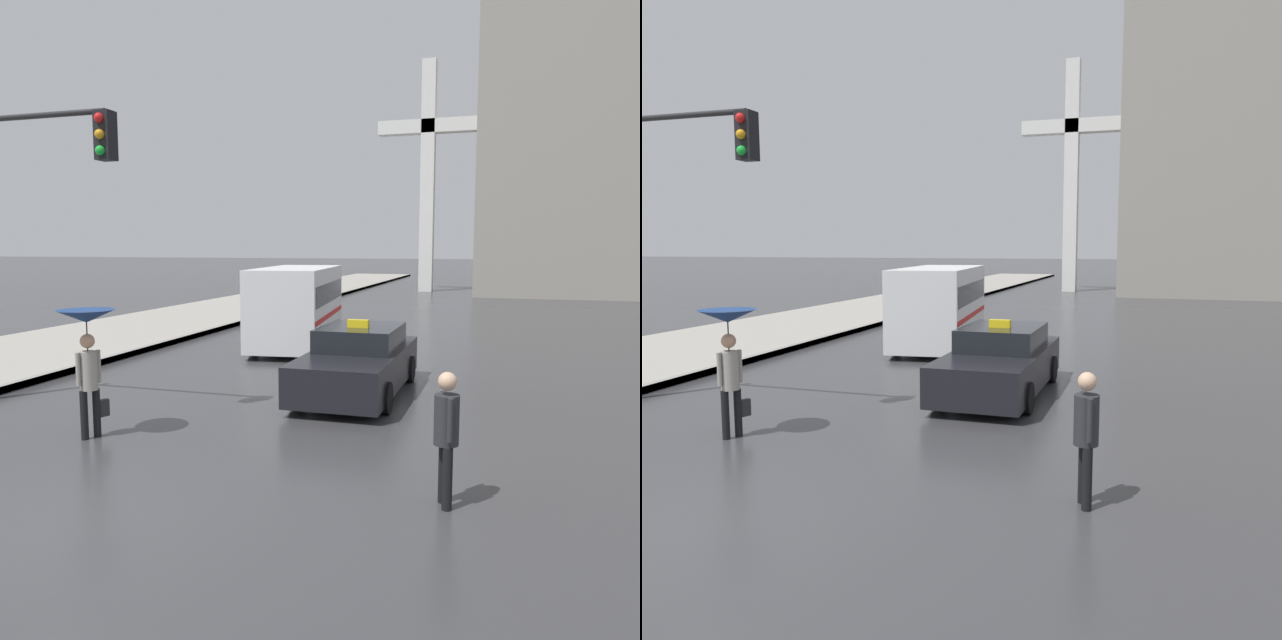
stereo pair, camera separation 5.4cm
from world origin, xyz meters
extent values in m
plane|color=#38383A|center=(0.00, 0.00, 0.00)|extent=(300.00, 300.00, 0.00)
cube|color=black|center=(1.62, 7.26, 0.55)|extent=(1.80, 4.58, 0.76)
cube|color=black|center=(1.62, 7.49, 1.16)|extent=(1.58, 2.06, 0.47)
cylinder|color=black|center=(2.48, 5.84, 0.30)|extent=(0.20, 0.60, 0.60)
cylinder|color=black|center=(0.77, 5.84, 0.30)|extent=(0.20, 0.60, 0.60)
cylinder|color=black|center=(2.48, 8.68, 0.30)|extent=(0.20, 0.60, 0.60)
cylinder|color=black|center=(0.77, 8.68, 0.30)|extent=(0.20, 0.60, 0.60)
cube|color=yellow|center=(1.62, 7.26, 1.48)|extent=(0.44, 0.16, 0.16)
cube|color=white|center=(-1.56, 12.60, 1.30)|extent=(2.64, 5.42, 2.27)
cube|color=black|center=(-1.56, 12.60, 1.70)|extent=(2.61, 5.01, 0.58)
cube|color=red|center=(-1.56, 12.60, 1.02)|extent=(2.64, 5.21, 0.14)
cylinder|color=black|center=(-0.42, 11.17, 0.32)|extent=(0.28, 0.65, 0.63)
cylinder|color=black|center=(-2.31, 10.93, 0.32)|extent=(0.28, 0.65, 0.63)
cylinder|color=black|center=(-0.82, 14.27, 0.32)|extent=(0.28, 0.65, 0.63)
cylinder|color=black|center=(-2.70, 14.03, 0.32)|extent=(0.28, 0.65, 0.63)
cylinder|color=black|center=(-1.81, 2.94, 0.39)|extent=(0.16, 0.16, 0.79)
cylinder|color=black|center=(-1.73, 3.14, 0.39)|extent=(0.16, 0.16, 0.79)
cylinder|color=gray|center=(-1.77, 3.04, 1.10)|extent=(0.36, 0.36, 0.62)
sphere|color=tan|center=(-1.77, 3.04, 1.58)|extent=(0.23, 0.23, 0.23)
cylinder|color=gray|center=(-1.84, 2.87, 1.15)|extent=(0.09, 0.09, 0.53)
cylinder|color=gray|center=(-1.70, 3.21, 1.15)|extent=(0.09, 0.09, 0.53)
cone|color=navy|center=(-1.77, 3.04, 1.97)|extent=(0.90, 0.90, 0.20)
cylinder|color=black|center=(-1.77, 3.04, 1.64)|extent=(0.02, 0.02, 0.66)
cube|color=#262628|center=(-1.72, 3.30, 0.43)|extent=(0.16, 0.20, 0.28)
cylinder|color=black|center=(3.91, 2.12, 0.38)|extent=(0.15, 0.15, 0.75)
cylinder|color=black|center=(3.98, 1.91, 0.38)|extent=(0.15, 0.15, 0.75)
cylinder|color=#28282D|center=(3.94, 2.01, 1.05)|extent=(0.37, 0.37, 0.60)
sphere|color=#DBAD89|center=(3.94, 2.01, 1.51)|extent=(0.22, 0.22, 0.22)
cylinder|color=#28282D|center=(3.89, 2.19, 1.10)|extent=(0.09, 0.09, 0.51)
cylinder|color=#28282D|center=(4.00, 1.83, 1.10)|extent=(0.09, 0.09, 0.51)
cylinder|color=black|center=(-3.88, 3.89, 5.28)|extent=(3.99, 0.10, 0.10)
cube|color=black|center=(-1.89, 3.89, 4.88)|extent=(0.28, 0.28, 0.80)
sphere|color=red|center=(-1.89, 3.73, 5.14)|extent=(0.16, 0.16, 0.16)
sphere|color=orange|center=(-1.89, 3.73, 4.88)|extent=(0.16, 0.16, 0.16)
sphere|color=green|center=(-1.89, 3.73, 4.62)|extent=(0.16, 0.16, 0.16)
cube|color=gray|center=(9.36, 40.16, 17.42)|extent=(13.86, 13.81, 34.84)
cube|color=white|center=(-0.96, 37.84, 7.65)|extent=(0.90, 0.90, 15.30)
cube|color=white|center=(-0.96, 37.84, 11.02)|extent=(6.73, 0.90, 0.90)
camera|label=1|loc=(4.60, -5.20, 3.06)|focal=35.00mm
camera|label=2|loc=(4.65, -5.18, 3.06)|focal=35.00mm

